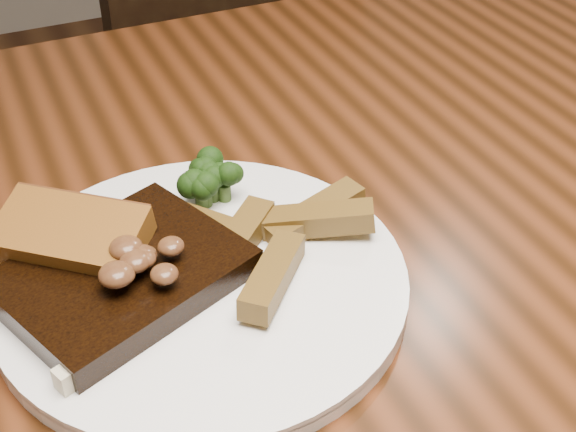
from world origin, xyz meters
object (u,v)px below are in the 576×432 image
at_px(garlic_bread, 75,255).
at_px(dining_table, 266,316).
at_px(plate, 202,284).
at_px(chair_far, 210,86).
at_px(steak, 122,277).
at_px(potato_wedges, 264,250).

bearing_deg(garlic_bread, dining_table, 36.13).
bearing_deg(garlic_bread, plate, 7.97).
relative_size(dining_table, chair_far, 1.72).
bearing_deg(dining_table, steak, -166.46).
xyz_separation_m(dining_table, garlic_bread, (-0.15, 0.01, 0.12)).
bearing_deg(plate, chair_far, 70.95).
bearing_deg(plate, potato_wedges, -2.50).
bearing_deg(chair_far, dining_table, 63.25).
relative_size(dining_table, garlic_bread, 14.42).
bearing_deg(steak, dining_table, -8.60).
bearing_deg(plate, dining_table, 31.69).
xyz_separation_m(steak, garlic_bread, (-0.03, 0.04, -0.00)).
bearing_deg(steak, chair_far, 44.58).
xyz_separation_m(dining_table, potato_wedges, (-0.02, -0.04, 0.12)).
distance_m(steak, garlic_bread, 0.05).
distance_m(plate, garlic_bread, 0.10).
height_order(garlic_bread, potato_wedges, same).
height_order(dining_table, garlic_bread, garlic_bread).
xyz_separation_m(steak, potato_wedges, (0.11, -0.01, -0.00)).
height_order(chair_far, garlic_bread, chair_far).
relative_size(dining_table, steak, 9.62).
bearing_deg(potato_wedges, garlic_bread, 158.32).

